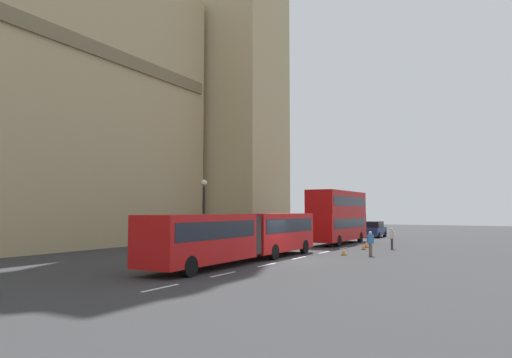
# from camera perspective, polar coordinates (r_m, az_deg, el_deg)

# --- Properties ---
(ground_plane) EXTENTS (160.00, 160.00, 0.00)m
(ground_plane) POSITION_cam_1_polar(r_m,az_deg,el_deg) (29.91, 3.88, -9.80)
(ground_plane) COLOR #333335
(lane_centre_marking) EXTENTS (29.80, 0.16, 0.01)m
(lane_centre_marking) POSITION_cam_1_polar(r_m,az_deg,el_deg) (31.49, 5.24, -9.48)
(lane_centre_marking) COLOR silver
(lane_centre_marking) RESTS_ON ground_plane
(articulated_bus) EXTENTS (16.65, 2.54, 2.90)m
(articulated_bus) POSITION_cam_1_polar(r_m,az_deg,el_deg) (28.72, -1.68, -6.56)
(articulated_bus) COLOR red
(articulated_bus) RESTS_ON ground_plane
(double_decker_bus) EXTENTS (10.16, 2.54, 4.90)m
(double_decker_bus) POSITION_cam_1_polar(r_m,az_deg,el_deg) (44.75, 9.89, -4.29)
(double_decker_bus) COLOR #B20F0F
(double_decker_bus) RESTS_ON ground_plane
(sedan_lead) EXTENTS (4.40, 1.86, 1.85)m
(sedan_lead) POSITION_cam_1_polar(r_m,az_deg,el_deg) (56.94, 14.17, -5.93)
(sedan_lead) COLOR navy
(sedan_lead) RESTS_ON ground_plane
(traffic_cone_west) EXTENTS (0.36, 0.36, 0.58)m
(traffic_cone_west) POSITION_cam_1_polar(r_m,az_deg,el_deg) (33.74, 10.59, -8.58)
(traffic_cone_west) COLOR black
(traffic_cone_west) RESTS_ON ground_plane
(traffic_cone_middle) EXTENTS (0.36, 0.36, 0.58)m
(traffic_cone_middle) POSITION_cam_1_polar(r_m,az_deg,el_deg) (38.68, 12.91, -7.93)
(traffic_cone_middle) COLOR black
(traffic_cone_middle) RESTS_ON ground_plane
(traffic_cone_east) EXTENTS (0.36, 0.36, 0.58)m
(traffic_cone_east) POSITION_cam_1_polar(r_m,az_deg,el_deg) (40.87, 13.22, -7.70)
(traffic_cone_east) COLOR black
(traffic_cone_east) RESTS_ON ground_plane
(street_lamp) EXTENTS (0.44, 0.44, 5.27)m
(street_lamp) POSITION_cam_1_polar(r_m,az_deg,el_deg) (33.10, -6.36, -3.91)
(street_lamp) COLOR black
(street_lamp) RESTS_ON ground_plane
(pedestrian_near_cones) EXTENTS (0.43, 0.46, 1.69)m
(pedestrian_near_cones) POSITION_cam_1_polar(r_m,az_deg,el_deg) (33.36, 13.69, -7.50)
(pedestrian_near_cones) COLOR #726651
(pedestrian_near_cones) RESTS_ON ground_plane
(pedestrian_by_kerb) EXTENTS (0.36, 0.42, 1.69)m
(pedestrian_by_kerb) POSITION_cam_1_polar(r_m,az_deg,el_deg) (39.63, 16.13, -6.87)
(pedestrian_by_kerb) COLOR #333333
(pedestrian_by_kerb) RESTS_ON ground_plane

